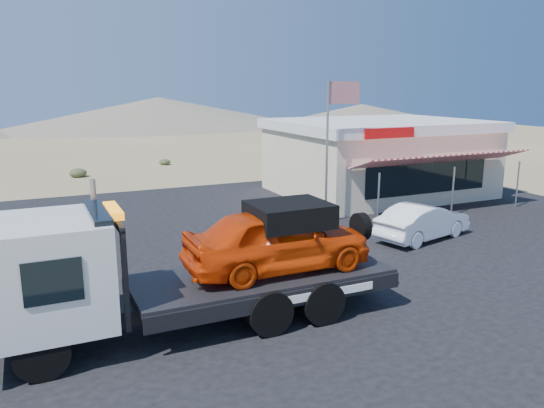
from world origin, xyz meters
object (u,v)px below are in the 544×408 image
object	(u,v)px
white_sedan	(423,221)
jerky_store	(378,157)
flagpole	(332,134)
tow_truck	(195,260)

from	to	relation	value
white_sedan	jerky_store	distance (m)	8.98
jerky_store	flagpole	distance (m)	7.36
tow_truck	white_sedan	xyz separation A→B (m)	(9.93, 3.58, -0.98)
tow_truck	flagpole	size ratio (longest dim) A/B	1.55
white_sedan	flagpole	world-z (taller)	flagpole
flagpole	jerky_store	bearing A→B (deg)	38.79
tow_truck	jerky_store	size ratio (longest dim) A/B	0.90
jerky_store	flagpole	world-z (taller)	flagpole
white_sedan	jerky_store	world-z (taller)	jerky_store
tow_truck	jerky_store	xyz separation A→B (m)	(13.61, 11.67, 0.32)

